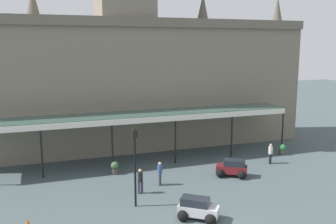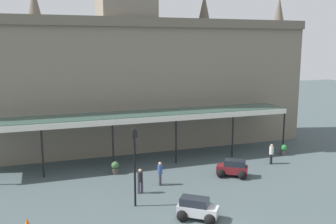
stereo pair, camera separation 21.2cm
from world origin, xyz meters
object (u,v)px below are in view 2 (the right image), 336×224
Objects in this scene: planter_by_canopy at (115,168)px; car_maroon_estate at (233,169)px; pedestrian_crossing_forecourt at (271,153)px; planter_near_kerb at (283,150)px; car_silver_estate at (197,210)px; pedestrian_beside_cars at (160,172)px; victorian_lamppost at (135,158)px; traffic_cone at (27,223)px; pedestrian_near_entrance at (140,180)px.

car_maroon_estate is at bearing -22.83° from planter_by_canopy.
planter_near_kerb is (2.47, 1.79, -0.42)m from pedestrian_crossing_forecourt.
pedestrian_crossing_forecourt is 3.07m from planter_near_kerb.
planter_by_canopy is (-8.12, 3.42, -0.07)m from car_maroon_estate.
car_maroon_estate is at bearing 46.75° from car_silver_estate.
car_silver_estate is 9.45m from planter_by_canopy.
car_maroon_estate reaches higher than planter_near_kerb.
pedestrian_beside_cars reaches higher than planter_near_kerb.
car_silver_estate is 4.71m from victorian_lamppost.
planter_near_kerb is (12.18, 9.05, -0.07)m from car_silver_estate.
planter_near_kerb is at bearing 36.62° from car_silver_estate.
car_maroon_estate is at bearing 18.71° from victorian_lamppost.
car_silver_estate is 12.13m from pedestrian_crossing_forecourt.
traffic_cone is 22.30m from planter_near_kerb.
car_silver_estate is 0.50× the size of victorian_lamppost.
pedestrian_near_entrance is at bearing -163.00° from planter_near_kerb.
pedestrian_beside_cars is 0.34× the size of victorian_lamppost.
planter_near_kerb is (14.21, 4.34, -0.42)m from pedestrian_near_entrance.
victorian_lamppost is 5.06× the size of planter_by_canopy.
traffic_cone is at bearing -156.29° from pedestrian_beside_cars.
pedestrian_crossing_forecourt is at bearing 36.80° from car_silver_estate.
pedestrian_beside_cars is 4.32m from victorian_lamppost.
car_silver_estate is at bearing -45.21° from victorian_lamppost.
pedestrian_near_entrance is at bearing -173.10° from car_maroon_estate.
pedestrian_crossing_forecourt reaches higher than planter_near_kerb.
pedestrian_crossing_forecourt and pedestrian_near_entrance have the same top height.
planter_by_canopy is at bearing 100.96° from pedestrian_near_entrance.
traffic_cone is (-6.12, -0.93, -2.72)m from victorian_lamppost.
victorian_lamppost is at bearing 134.79° from car_silver_estate.
car_silver_estate is at bearing -143.38° from planter_near_kerb.
traffic_cone is (-6.92, -2.79, -0.60)m from pedestrian_near_entrance.
pedestrian_beside_cars is (-5.61, 0.10, 0.34)m from car_maroon_estate.
pedestrian_beside_cars is at bearing -52.83° from planter_by_canopy.
car_silver_estate is 3.96× the size of traffic_cone.
pedestrian_beside_cars is 4.18m from planter_by_canopy.
traffic_cone is at bearing -161.34° from planter_near_kerb.
pedestrian_crossing_forecourt is 19.42m from traffic_cone.
car_maroon_estate is 1.45× the size of pedestrian_crossing_forecourt.
pedestrian_beside_cars is at bearing 48.90° from victorian_lamppost.
victorian_lamppost is (-2.48, -2.84, 2.11)m from pedestrian_beside_cars.
car_silver_estate is 5.14m from pedestrian_near_entrance.
car_silver_estate is at bearing -12.08° from traffic_cone.
pedestrian_near_entrance is at bearing 66.69° from victorian_lamppost.
traffic_cone is at bearing -130.64° from planter_by_canopy.
car_silver_estate is at bearing -86.49° from pedestrian_beside_cars.
pedestrian_beside_cars is (1.68, 0.99, 0.00)m from pedestrian_near_entrance.
planter_by_canopy is at bearing 107.63° from car_silver_estate.
victorian_lamppost reaches higher than car_maroon_estate.
pedestrian_beside_cars is (-0.35, 5.69, 0.34)m from car_silver_estate.
victorian_lamppost is 7.96× the size of traffic_cone.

